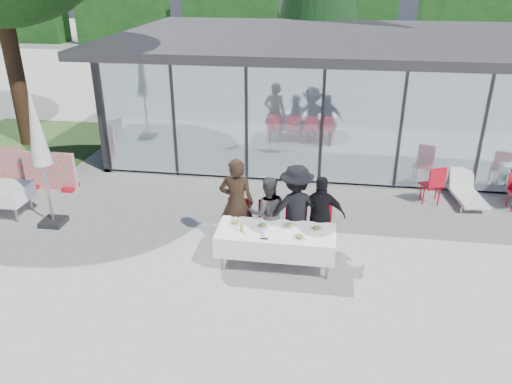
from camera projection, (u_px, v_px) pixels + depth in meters
The scene contains 25 objects.
ground at pixel (259, 262), 9.85m from camera, with size 90.00×90.00×0.00m, color #9C9A94.
pavilion at pixel (357, 74), 16.03m from camera, with size 14.80×8.80×3.44m.
treeline at pixel (288, 15), 34.39m from camera, with size 62.50×2.00×4.40m.
dining_table at pixel (276, 240), 9.56m from camera, with size 2.26×0.96×0.75m.
diner_a at pixel (237, 203), 10.08m from camera, with size 0.70×0.70×1.93m, color #2F2015.
diner_chair_a at pixel (238, 219), 10.36m from camera, with size 0.44×0.44×0.97m.
diner_b at pixel (268, 213), 10.07m from camera, with size 0.77×0.77×1.58m, color #434343.
diner_chair_b at pixel (268, 221), 10.27m from camera, with size 0.44×0.44×0.97m.
diner_c at pixel (296, 209), 9.93m from camera, with size 1.19×1.19×1.85m, color black.
diner_chair_c at pixel (296, 223), 10.19m from camera, with size 0.44×0.44×0.97m.
diner_d at pixel (321, 215), 9.91m from camera, with size 0.96×0.96×1.64m, color black.
diner_chair_d at pixel (320, 225), 10.13m from camera, with size 0.44×0.44×0.97m.
plate_a at pixel (235, 223), 9.72m from camera, with size 0.25×0.25×0.07m.
plate_b at pixel (263, 225), 9.63m from camera, with size 0.25×0.25×0.07m.
plate_c at pixel (289, 225), 9.62m from camera, with size 0.25×0.25×0.07m.
plate_d at pixel (317, 228), 9.52m from camera, with size 0.25×0.25×0.07m.
plate_extra at pixel (299, 237), 9.21m from camera, with size 0.25×0.25×0.07m.
juice_bottle at pixel (242, 228), 9.41m from camera, with size 0.06×0.06×0.16m, color #8CAC47.
drinking_glasses at pixel (263, 234), 9.27m from camera, with size 0.07×0.07×0.10m.
folded_eyeglasses at pixel (264, 239), 9.18m from camera, with size 0.14×0.03×0.01m, color black.
spare_table_left at pixel (9, 194), 11.47m from camera, with size 0.86×0.86×0.74m.
spare_chair_b at pixel (434, 183), 12.05m from camera, with size 0.58×0.58×0.97m.
market_umbrella at pixel (38, 140), 10.46m from camera, with size 0.50×0.50×3.00m.
lounger at pixel (466, 191), 12.32m from camera, with size 0.77×1.40×0.72m.
grass_patch at pixel (30, 143), 16.39m from camera, with size 5.00×5.00×0.02m, color #385926.
Camera 1 is at (1.18, -8.30, 5.36)m, focal length 35.00 mm.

